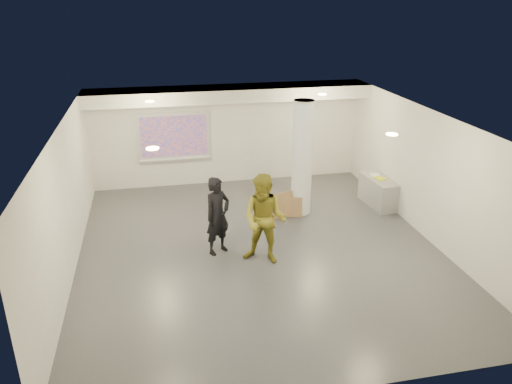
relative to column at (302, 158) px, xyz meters
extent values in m
cube|color=#3C3E44|center=(-1.50, -1.80, -1.50)|extent=(8.00, 9.00, 0.01)
cube|color=white|center=(-1.50, -1.80, 1.50)|extent=(8.00, 9.00, 0.01)
cube|color=silver|center=(-1.50, 2.70, 0.00)|extent=(8.00, 0.01, 3.00)
cube|color=silver|center=(-1.50, -6.30, 0.00)|extent=(8.00, 0.01, 3.00)
cube|color=silver|center=(-5.50, -1.80, 0.00)|extent=(0.01, 9.00, 3.00)
cube|color=silver|center=(2.50, -1.80, 0.00)|extent=(0.01, 9.00, 3.00)
cube|color=silver|center=(-1.50, 2.15, 1.32)|extent=(8.00, 1.10, 0.36)
cylinder|color=#E9BE75|center=(-3.70, 0.70, 1.48)|extent=(0.22, 0.22, 0.02)
cylinder|color=#E9BE75|center=(0.70, 0.70, 1.48)|extent=(0.22, 0.22, 0.02)
cylinder|color=#E9BE75|center=(-3.70, -3.30, 1.48)|extent=(0.22, 0.22, 0.02)
cylinder|color=#E9BE75|center=(0.70, -3.30, 1.48)|extent=(0.22, 0.22, 0.02)
cylinder|color=white|center=(0.00, 0.00, 0.00)|extent=(0.52, 0.52, 3.00)
cube|color=silver|center=(-3.10, 2.66, 0.05)|extent=(2.10, 0.06, 1.40)
cube|color=#002BB5|center=(-3.10, 2.62, 0.05)|extent=(1.90, 0.01, 1.20)
cube|color=silver|center=(-3.10, 2.60, -0.65)|extent=(2.10, 0.08, 0.04)
cube|color=gray|center=(2.22, 0.03, -1.11)|extent=(0.65, 1.37, 0.77)
cube|color=white|center=(2.20, 0.29, -0.72)|extent=(0.33, 0.38, 0.02)
cube|color=yellow|center=(2.22, 0.00, -0.71)|extent=(0.29, 0.33, 0.03)
cube|color=olive|center=(-0.55, -0.19, -1.17)|extent=(0.63, 0.33, 0.66)
cube|color=olive|center=(-0.27, -0.23, -1.24)|extent=(0.49, 0.24, 0.52)
imported|color=black|center=(-2.43, -1.72, -0.61)|extent=(0.77, 0.71, 1.78)
imported|color=olive|center=(-1.51, -2.33, -0.51)|extent=(1.21, 1.13, 1.99)
camera|label=1|loc=(-3.65, -11.63, 3.96)|focal=35.00mm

